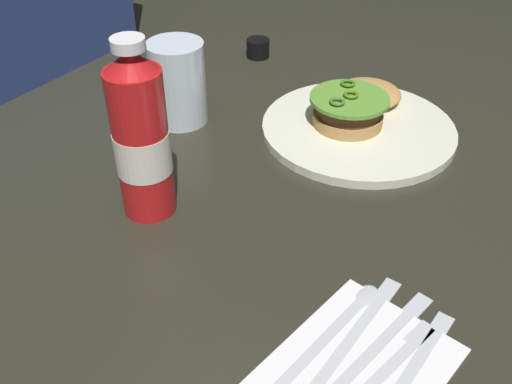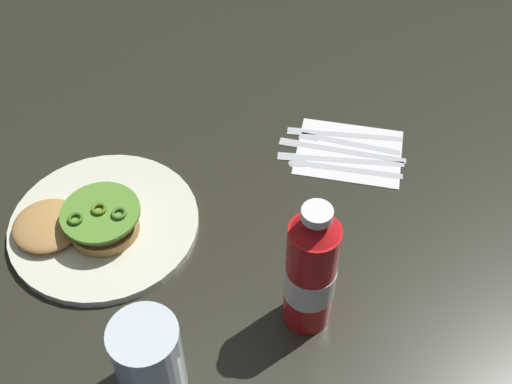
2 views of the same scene
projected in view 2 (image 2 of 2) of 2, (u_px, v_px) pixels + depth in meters
ground_plane at (174, 259)px, 0.98m from camera, size 3.00×3.00×0.00m
dinner_plate at (105, 224)px, 1.01m from camera, size 0.30×0.30×0.01m
burger_sandwich at (82, 222)px, 0.98m from camera, size 0.20×0.12×0.05m
ketchup_bottle at (311, 273)px, 0.84m from camera, size 0.07×0.07×0.23m
water_glass at (151, 359)px, 0.80m from camera, size 0.09×0.09×0.13m
napkin at (349, 152)px, 1.13m from camera, size 0.20×0.17×0.00m
table_knife at (337, 133)px, 1.16m from camera, size 0.21×0.03×0.00m
fork_utensil at (340, 140)px, 1.15m from camera, size 0.18×0.06×0.00m
steak_knife at (334, 148)px, 1.13m from camera, size 0.22×0.06×0.00m
butter_knife at (332, 158)px, 1.12m from camera, size 0.22×0.03×0.00m
spoon_utensil at (329, 166)px, 1.10m from camera, size 0.20×0.04×0.00m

